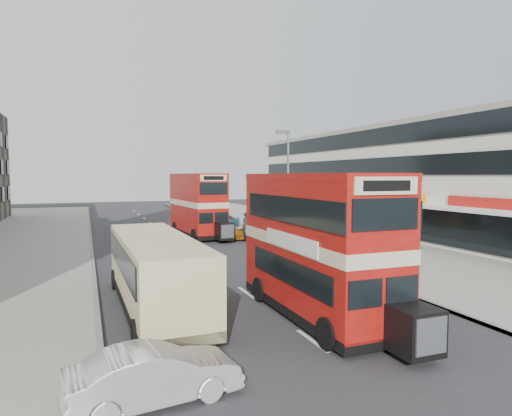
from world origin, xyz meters
name	(u,v)px	position (x,y,z in m)	size (l,w,h in m)	color
ground	(348,367)	(0.00, 0.00, 0.00)	(160.00, 160.00, 0.00)	#28282B
road_surface	(187,250)	(0.00, 20.00, 0.01)	(12.00, 90.00, 0.01)	#28282B
pavement_right	(340,240)	(12.00, 20.00, 0.07)	(12.00, 90.00, 0.15)	gray
kerb_left	(92,254)	(-6.10, 20.00, 0.07)	(0.20, 90.00, 0.16)	gray
kerb_right	(270,244)	(6.10, 20.00, 0.07)	(0.20, 90.00, 0.16)	gray
commercial_row	(407,180)	(19.95, 22.00, 4.70)	(9.90, 46.20, 9.30)	beige
street_lamp	(287,179)	(6.52, 18.00, 4.78)	(1.00, 0.20, 8.12)	slate
bus_main	(317,245)	(1.25, 4.06, 2.61)	(2.50, 9.00, 4.96)	black
bus_second	(198,204)	(2.28, 26.46, 2.66)	(3.23, 9.23, 5.05)	black
coach	(155,269)	(-4.00, 7.04, 1.52)	(2.72, 9.77, 2.58)	black
car_left_front	(155,375)	(-5.05, -0.04, 0.64)	(1.35, 3.86, 1.27)	beige
car_right_a	(298,248)	(5.54, 14.27, 0.70)	(1.96, 4.82, 1.40)	maroon
car_right_b	(243,232)	(5.14, 23.14, 0.58)	(1.93, 4.18, 1.16)	#C26C13
car_right_c	(219,221)	(5.57, 31.53, 0.69)	(1.62, 4.04, 1.37)	#62AFC4
pedestrian_near	(341,238)	(8.62, 14.40, 1.11)	(0.71, 0.48, 1.92)	gray
cyclist	(247,232)	(4.98, 21.93, 0.77)	(0.70, 1.84, 2.27)	gray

